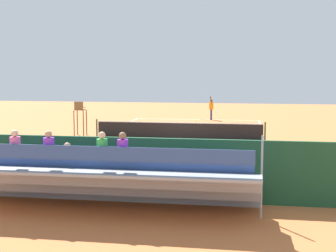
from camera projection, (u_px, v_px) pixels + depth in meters
ground_plane at (179, 138)px, 29.80m from camera, size 60.00×60.00×0.00m
court_line_markings at (179, 138)px, 29.84m from camera, size 10.10×22.20×0.01m
tennis_net at (179, 130)px, 29.74m from camera, size 10.30×0.10×1.07m
backdrop_wall at (118, 168)px, 15.96m from camera, size 18.00×0.16×2.00m
bleacher_stand at (101, 178)px, 14.65m from camera, size 9.06×2.40×2.48m
umpire_chair at (80, 115)px, 30.70m from camera, size 0.67×0.67×2.14m
courtside_bench at (183, 179)px, 16.41m from camera, size 1.80×0.40×0.93m
equipment_bag at (129, 189)px, 16.61m from camera, size 0.90×0.36×0.36m
tennis_player at (211, 107)px, 40.23m from camera, size 0.37×0.53×1.93m
tennis_racket at (205, 119)px, 40.49m from camera, size 0.58×0.40×0.03m
tennis_ball_near at (196, 121)px, 38.93m from camera, size 0.07×0.07×0.07m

